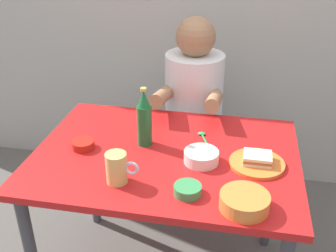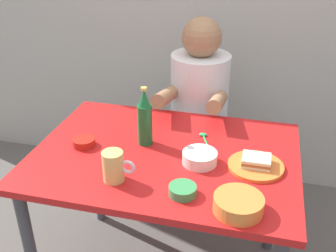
{
  "view_description": "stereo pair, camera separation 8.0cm",
  "coord_description": "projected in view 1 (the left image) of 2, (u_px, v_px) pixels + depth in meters",
  "views": [
    {
      "loc": [
        0.28,
        -1.4,
        1.62
      ],
      "look_at": [
        0.0,
        0.05,
        0.84
      ],
      "focal_mm": 42.76,
      "sensor_mm": 36.0,
      "label": 1
    },
    {
      "loc": [
        0.36,
        -1.38,
        1.62
      ],
      "look_at": [
        0.0,
        0.05,
        0.84
      ],
      "focal_mm": 42.76,
      "sensor_mm": 36.0,
      "label": 2
    }
  ],
  "objects": [
    {
      "name": "person_seated",
      "position": [
        194.0,
        91.0,
        2.2
      ],
      "size": [
        0.33,
        0.56,
        0.72
      ],
      "color": "white",
      "rests_on": "stool"
    },
    {
      "name": "dip_bowl_green",
      "position": [
        188.0,
        189.0,
        1.42
      ],
      "size": [
        0.1,
        0.1,
        0.03
      ],
      "color": "#388C4C",
      "rests_on": "dining_table"
    },
    {
      "name": "dining_table",
      "position": [
        166.0,
        171.0,
        1.72
      ],
      "size": [
        1.1,
        0.8,
        0.74
      ],
      "color": "red",
      "rests_on": "ground"
    },
    {
      "name": "stool",
      "position": [
        192.0,
        155.0,
        2.4
      ],
      "size": [
        0.34,
        0.34,
        0.45
      ],
      "color": "#4C4C51",
      "rests_on": "ground"
    },
    {
      "name": "rice_bowl_white",
      "position": [
        201.0,
        156.0,
        1.6
      ],
      "size": [
        0.14,
        0.14,
        0.05
      ],
      "color": "silver",
      "rests_on": "dining_table"
    },
    {
      "name": "soup_bowl_orange",
      "position": [
        245.0,
        201.0,
        1.34
      ],
      "size": [
        0.17,
        0.17,
        0.05
      ],
      "color": "orange",
      "rests_on": "dining_table"
    },
    {
      "name": "sambal_bowl_red",
      "position": [
        83.0,
        144.0,
        1.7
      ],
      "size": [
        0.1,
        0.1,
        0.03
      ],
      "color": "#B21E14",
      "rests_on": "dining_table"
    },
    {
      "name": "sandwich",
      "position": [
        257.0,
        158.0,
        1.58
      ],
      "size": [
        0.11,
        0.09,
        0.04
      ],
      "color": "beige",
      "rests_on": "plate_orange"
    },
    {
      "name": "beer_mug",
      "position": [
        117.0,
        168.0,
        1.47
      ],
      "size": [
        0.13,
        0.08,
        0.12
      ],
      "color": "#D1BC66",
      "rests_on": "dining_table"
    },
    {
      "name": "beer_bottle",
      "position": [
        144.0,
        119.0,
        1.69
      ],
      "size": [
        0.06,
        0.06,
        0.26
      ],
      "color": "#19602D",
      "rests_on": "dining_table"
    },
    {
      "name": "spoon",
      "position": [
        203.0,
        136.0,
        1.79
      ],
      "size": [
        0.06,
        0.12,
        0.01
      ],
      "color": "#26A559",
      "rests_on": "dining_table"
    },
    {
      "name": "plate_orange",
      "position": [
        257.0,
        163.0,
        1.59
      ],
      "size": [
        0.22,
        0.22,
        0.01
      ],
      "primitive_type": "cylinder",
      "color": "orange",
      "rests_on": "dining_table"
    }
  ]
}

